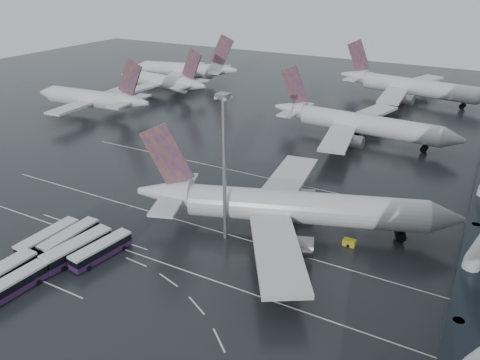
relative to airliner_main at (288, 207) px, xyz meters
The scene contains 21 objects.
ground 22.00m from the airliner_main, 118.37° to the right, with size 420.00×420.00×0.00m, color black.
lane_marking_near 23.73m from the airliner_main, 116.02° to the right, with size 120.00×0.25×0.01m, color silver.
lane_marking_mid 13.32m from the airliner_main, 146.24° to the right, with size 120.00×0.25×0.01m, color silver.
lane_marking_far 24.12m from the airliner_main, 115.54° to the left, with size 120.00×0.25×0.01m, color silver.
bus_bay_line_south 49.03m from the airliner_main, 134.47° to the right, with size 28.00×0.25×0.01m, color silver.
bus_bay_line_north 39.33m from the airliner_main, 151.19° to the right, with size 28.00×0.25×0.01m, color silver.
airliner_main is the anchor object (origin of this frame).
airliner_gate_b 59.91m from the airliner_main, 93.07° to the left, with size 58.13×52.23×20.19m.
airliner_gate_c 114.52m from the airliner_main, 89.30° to the left, with size 60.38×55.12×21.52m.
jet_remote_west 101.29m from the airliner_main, 155.92° to the left, with size 48.03×38.71×20.91m.
jet_remote_mid 116.28m from the airliner_main, 139.54° to the left, with size 46.73×37.71×20.33m.
jet_remote_far 134.56m from the airliner_main, 133.48° to the left, with size 49.89×40.45×21.83m.
bus_row_near_a 45.83m from the airliner_main, 144.02° to the right, with size 3.15×12.74×3.13m.
bus_row_near_b 41.86m from the airliner_main, 143.45° to the right, with size 3.05×12.57×3.09m.
bus_row_near_c 39.94m from the airliner_main, 137.86° to the right, with size 4.47×13.73×3.32m.
bus_row_near_d 35.84m from the airliner_main, 135.97° to the right, with size 4.25×12.38×2.99m.
bus_row_far_c 50.26m from the airliner_main, 127.78° to the right, with size 3.47×12.41×3.02m.
floodlight_mast 17.75m from the airliner_main, 139.87° to the right, with size 2.18×2.18×28.48m.
gse_cart_belly_a 13.20m from the airliner_main, ahead, with size 2.32×1.37×1.26m, color gold.
gse_cart_belly_c 5.15m from the airliner_main, 123.46° to the right, with size 2.47×1.46×1.35m, color gold.
gse_cart_belly_e 16.92m from the airliner_main, 78.26° to the left, with size 2.10×1.24×1.15m, color gold.
Camera 1 is at (40.71, -56.15, 48.08)m, focal length 35.00 mm.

